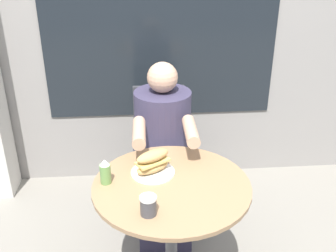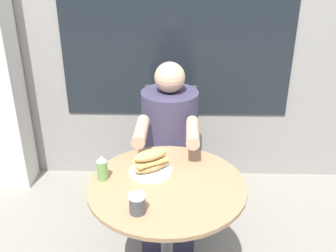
{
  "view_description": "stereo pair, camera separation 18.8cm",
  "coord_description": "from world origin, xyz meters",
  "px_view_note": "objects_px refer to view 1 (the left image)",
  "views": [
    {
      "loc": [
        -0.14,
        -1.52,
        1.77
      ],
      "look_at": [
        0.0,
        0.21,
        0.94
      ],
      "focal_mm": 42.0,
      "sensor_mm": 36.0,
      "label": 1
    },
    {
      "loc": [
        0.05,
        -1.52,
        1.77
      ],
      "look_at": [
        0.0,
        0.21,
        0.94
      ],
      "focal_mm": 42.0,
      "sensor_mm": 36.0,
      "label": 2
    }
  ],
  "objects_px": {
    "diner_chair": "(160,138)",
    "drink_cup": "(148,205)",
    "sandwich_on_plate": "(153,164)",
    "seated_diner": "(163,166)",
    "condiment_bottle": "(105,172)",
    "cafe_table": "(171,218)"
  },
  "relations": [
    {
      "from": "diner_chair",
      "to": "drink_cup",
      "type": "relative_size",
      "value": 10.13
    },
    {
      "from": "sandwich_on_plate",
      "to": "seated_diner",
      "type": "bearing_deg",
      "value": 80.08
    },
    {
      "from": "diner_chair",
      "to": "drink_cup",
      "type": "distance_m",
      "value": 1.15
    },
    {
      "from": "sandwich_on_plate",
      "to": "condiment_bottle",
      "type": "bearing_deg",
      "value": -163.25
    },
    {
      "from": "cafe_table",
      "to": "diner_chair",
      "type": "bearing_deg",
      "value": 90.08
    },
    {
      "from": "drink_cup",
      "to": "condiment_bottle",
      "type": "bearing_deg",
      "value": 127.35
    },
    {
      "from": "sandwich_on_plate",
      "to": "cafe_table",
      "type": "bearing_deg",
      "value": -51.14
    },
    {
      "from": "diner_chair",
      "to": "seated_diner",
      "type": "bearing_deg",
      "value": 90.71
    },
    {
      "from": "cafe_table",
      "to": "drink_cup",
      "type": "distance_m",
      "value": 0.34
    },
    {
      "from": "diner_chair",
      "to": "condiment_bottle",
      "type": "xyz_separation_m",
      "value": [
        -0.3,
        -0.86,
        0.28
      ]
    },
    {
      "from": "diner_chair",
      "to": "drink_cup",
      "type": "height_order",
      "value": "diner_chair"
    },
    {
      "from": "sandwich_on_plate",
      "to": "drink_cup",
      "type": "height_order",
      "value": "sandwich_on_plate"
    },
    {
      "from": "cafe_table",
      "to": "sandwich_on_plate",
      "type": "relative_size",
      "value": 3.48
    },
    {
      "from": "sandwich_on_plate",
      "to": "drink_cup",
      "type": "xyz_separation_m",
      "value": [
        -0.03,
        -0.31,
        -0.01
      ]
    },
    {
      "from": "seated_diner",
      "to": "drink_cup",
      "type": "bearing_deg",
      "value": 82.8
    },
    {
      "from": "diner_chair",
      "to": "seated_diner",
      "type": "relative_size",
      "value": 0.76
    },
    {
      "from": "seated_diner",
      "to": "drink_cup",
      "type": "distance_m",
      "value": 0.82
    },
    {
      "from": "cafe_table",
      "to": "seated_diner",
      "type": "relative_size",
      "value": 0.64
    },
    {
      "from": "sandwich_on_plate",
      "to": "drink_cup",
      "type": "relative_size",
      "value": 2.48
    },
    {
      "from": "diner_chair",
      "to": "seated_diner",
      "type": "height_order",
      "value": "seated_diner"
    },
    {
      "from": "diner_chair",
      "to": "seated_diner",
      "type": "xyz_separation_m",
      "value": [
        -0.0,
        -0.35,
        -0.02
      ]
    },
    {
      "from": "cafe_table",
      "to": "drink_cup",
      "type": "bearing_deg",
      "value": -118.58
    }
  ]
}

